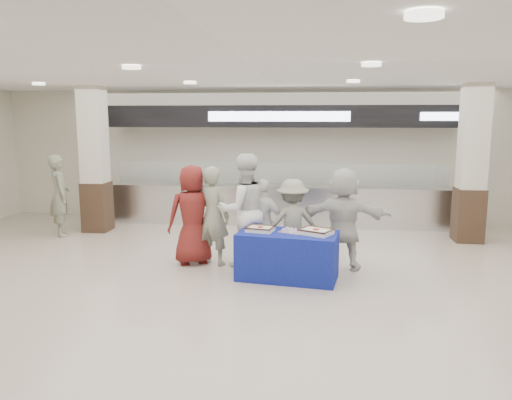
# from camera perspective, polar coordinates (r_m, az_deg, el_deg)

# --- Properties ---
(ground) EXTENTS (14.00, 14.00, 0.00)m
(ground) POSITION_cam_1_polar(r_m,az_deg,el_deg) (6.86, -0.85, -12.32)
(ground) COLOR #C0B5A4
(ground) RESTS_ON ground
(serving_line) EXTENTS (8.70, 0.85, 2.80)m
(serving_line) POSITION_cam_1_polar(r_m,az_deg,el_deg) (11.82, 2.65, 2.76)
(serving_line) COLOR silver
(serving_line) RESTS_ON ground
(column_left) EXTENTS (0.55, 0.55, 3.20)m
(column_left) POSITION_cam_1_polar(r_m,az_deg,el_deg) (11.62, -17.94, 4.03)
(column_left) COLOR #332117
(column_left) RESTS_ON ground
(column_right) EXTENTS (0.55, 0.55, 3.20)m
(column_right) POSITION_cam_1_polar(r_m,az_deg,el_deg) (11.02, 23.43, 3.43)
(column_right) COLOR #332117
(column_right) RESTS_ON ground
(display_table) EXTENTS (1.65, 0.99, 0.75)m
(display_table) POSITION_cam_1_polar(r_m,az_deg,el_deg) (7.96, 3.62, -6.36)
(display_table) COLOR navy
(display_table) RESTS_ON ground
(sheet_cake_left) EXTENTS (0.47, 0.40, 0.09)m
(sheet_cake_left) POSITION_cam_1_polar(r_m,az_deg,el_deg) (7.93, 0.49, -3.28)
(sheet_cake_left) COLOR white
(sheet_cake_left) RESTS_ON display_table
(sheet_cake_right) EXTENTS (0.58, 0.53, 0.10)m
(sheet_cake_right) POSITION_cam_1_polar(r_m,az_deg,el_deg) (7.79, 6.88, -3.55)
(sheet_cake_right) COLOR white
(sheet_cake_right) RESTS_ON display_table
(cupcake_tray) EXTENTS (0.44, 0.40, 0.06)m
(cupcake_tray) POSITION_cam_1_polar(r_m,az_deg,el_deg) (7.88, 4.07, -3.50)
(cupcake_tray) COLOR silver
(cupcake_tray) RESTS_ON display_table
(civilian_maroon) EXTENTS (1.00, 0.86, 1.74)m
(civilian_maroon) POSITION_cam_1_polar(r_m,az_deg,el_deg) (8.71, -7.27, -1.68)
(civilian_maroon) COLOR maroon
(civilian_maroon) RESTS_ON ground
(soldier_a) EXTENTS (0.73, 0.61, 1.72)m
(soldier_a) POSITION_cam_1_polar(r_m,az_deg,el_deg) (8.63, -4.95, -1.80)
(soldier_a) COLOR gray
(soldier_a) RESTS_ON ground
(chef_tall) EXTENTS (1.16, 1.06, 1.94)m
(chef_tall) POSITION_cam_1_polar(r_m,az_deg,el_deg) (8.52, -1.35, -1.18)
(chef_tall) COLOR white
(chef_tall) RESTS_ON ground
(chef_short) EXTENTS (0.96, 0.66, 1.51)m
(chef_short) POSITION_cam_1_polar(r_m,az_deg,el_deg) (8.52, 0.83, -2.64)
(chef_short) COLOR white
(chef_short) RESTS_ON ground
(soldier_b) EXTENTS (1.09, 0.78, 1.52)m
(soldier_b) POSITION_cam_1_polar(r_m,az_deg,el_deg) (8.49, 4.16, -2.70)
(soldier_b) COLOR gray
(soldier_b) RESTS_ON ground
(civilian_white) EXTENTS (1.63, 0.58, 1.73)m
(civilian_white) POSITION_cam_1_polar(r_m,az_deg,el_deg) (8.47, 9.93, -2.10)
(civilian_white) COLOR silver
(civilian_white) RESTS_ON ground
(soldier_bg) EXTENTS (0.71, 0.77, 1.76)m
(soldier_bg) POSITION_cam_1_polar(r_m,az_deg,el_deg) (11.48, -21.53, 0.49)
(soldier_bg) COLOR gray
(soldier_bg) RESTS_ON ground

